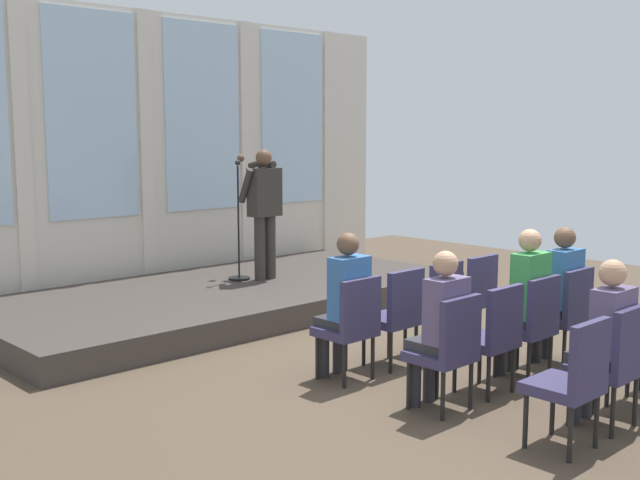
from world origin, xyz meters
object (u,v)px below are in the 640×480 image
Objects in this scene: mic_stand at (239,254)px; audience_r1_c2 at (525,296)px; chair_r2_c1 at (615,359)px; chair_r0_c2 at (437,302)px; chair_r0_c3 at (473,294)px; audience_r1_c3 at (560,288)px; audience_r0_c0 at (345,299)px; chair_r0_c1 at (397,312)px; chair_r1_c1 at (493,333)px; chair_r1_c2 at (532,321)px; chair_r0_c0 at (351,322)px; chair_r1_c0 at (449,346)px; speaker at (264,204)px; chair_r1_c3 at (566,310)px; audience_r1_c0 at (441,322)px; chair_r2_c0 at (573,377)px; audience_r2_c1 at (605,334)px.

mic_stand is 1.15× the size of audience_r1_c2.
mic_stand reaches higher than chair_r2_c1.
mic_stand is at bearing 88.22° from chair_r0_c2.
audience_r1_c3 is (0.00, -0.98, 0.20)m from chair_r0_c3.
audience_r0_c0 is at bearing 149.57° from audience_r1_c3.
chair_r0_c1 is 0.60m from chair_r0_c2.
mic_stand is 4.44m from chair_r1_c1.
chair_r1_c2 is (-0.60, -1.06, 0.00)m from chair_r0_c3.
chair_r0_c0 is at bearing 180.00° from chair_r0_c1.
chair_r0_c1 and chair_r1_c0 have the same top height.
speaker is 1.09× the size of mic_stand.
chair_r0_c1 is 1.00× the size of chair_r1_c0.
chair_r0_c3 and chair_r1_c0 have the same top height.
chair_r0_c1 is at bearing 121.52° from audience_r1_c2.
chair_r0_c3 is at bearing 41.39° from chair_r1_c1.
chair_r1_c3 is (1.81, -1.06, 0.00)m from chair_r0_c0.
chair_r0_c1 is 1.06m from chair_r1_c1.
chair_r0_c3 and chair_r1_c3 have the same top height.
chair_r1_c1 is (0.60, -1.14, -0.20)m from audience_r0_c0.
chair_r0_c1 and chair_r1_c2 have the same top height.
mic_stand is at bearing 68.48° from chair_r0_c0.
chair_r0_c0 is (-1.31, -3.32, -0.09)m from mic_stand.
audience_r1_c0 is at bearing -121.62° from chair_r0_c1.
speaker is 1.80× the size of chair_r2_c0.
chair_r0_c2 is 0.69× the size of audience_r1_c2.
audience_r1_c0 is (-0.60, -0.98, 0.18)m from chair_r0_c1.
chair_r0_c3 is 1.00× the size of chair_r1_c0.
mic_stand reaches higher than chair_r1_c3.
audience_r1_c0 is (-1.81, -0.98, 0.18)m from chair_r0_c3.
speaker reaches higher than audience_r1_c0.
audience_r2_c1 is at bearing 90.00° from chair_r2_c1.
audience_r0_c0 is at bearing 147.70° from chair_r1_c3.
chair_r2_c1 is (-1.21, -1.06, 0.00)m from chair_r1_c3.
chair_r1_c0 is at bearing -138.61° from chair_r0_c2.
chair_r1_c1 is at bearing -7.87° from audience_r1_c0.
chair_r0_c3 and chair_r1_c2 have the same top height.
chair_r0_c1 is at bearing -102.01° from mic_stand.
audience_r1_c0 is 0.97× the size of audience_r1_c3.
chair_r0_c0 is at bearing 138.61° from chair_r1_c2.
chair_r0_c3 is at bearing 0.00° from chair_r0_c1.
chair_r0_c3 is 2.10m from chair_r1_c0.
chair_r0_c3 is at bearing 59.43° from audience_r2_c1.
audience_r1_c0 is 1.37× the size of chair_r1_c2.
speaker is 4.37m from chair_r1_c1.
chair_r0_c0 is 1.00× the size of chair_r1_c0.
audience_r1_c2 is 0.64m from chair_r1_c3.
audience_r2_c1 is at bearing -60.42° from audience_r1_c0.
chair_r0_c0 is 0.73× the size of audience_r1_c0.
chair_r0_c1 is at bearing 90.00° from chair_r2_c1.
audience_r1_c2 reaches higher than chair_r1_c2.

